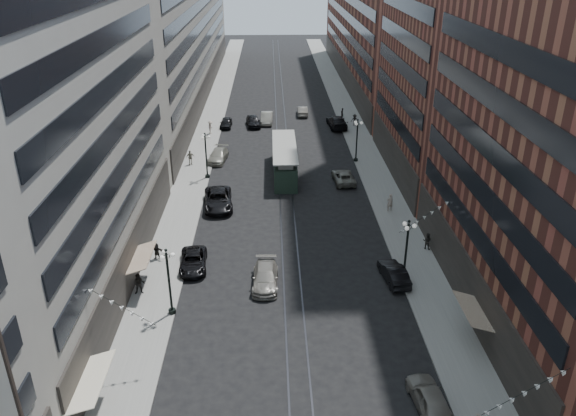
{
  "coord_description": "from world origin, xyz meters",
  "views": [
    {
      "loc": [
        -1.57,
        -7.07,
        25.38
      ],
      "look_at": [
        -0.22,
        35.93,
        5.0
      ],
      "focal_mm": 35.0,
      "sensor_mm": 36.0,
      "label": 1
    }
  ],
  "objects": [
    {
      "name": "ground",
      "position": [
        0.0,
        60.0,
        0.0
      ],
      "size": [
        220.0,
        220.0,
        0.0
      ],
      "primitive_type": "plane",
      "color": "black",
      "rests_on": "ground"
    },
    {
      "name": "sidewalk_west",
      "position": [
        -11.0,
        70.0,
        0.07
      ],
      "size": [
        4.0,
        180.0,
        0.15
      ],
      "primitive_type": "cube",
      "color": "gray",
      "rests_on": "ground"
    },
    {
      "name": "sidewalk_east",
      "position": [
        11.0,
        70.0,
        0.07
      ],
      "size": [
        4.0,
        180.0,
        0.15
      ],
      "primitive_type": "cube",
      "color": "gray",
      "rests_on": "ground"
    },
    {
      "name": "rail_west",
      "position": [
        -0.7,
        70.0,
        0.01
      ],
      "size": [
        0.12,
        180.0,
        0.02
      ],
      "primitive_type": "cube",
      "color": "#2D2D33",
      "rests_on": "ground"
    },
    {
      "name": "rail_east",
      "position": [
        0.7,
        70.0,
        0.01
      ],
      "size": [
        0.12,
        180.0,
        0.02
      ],
      "primitive_type": "cube",
      "color": "#2D2D33",
      "rests_on": "ground"
    },
    {
      "name": "building_west_mid",
      "position": [
        -17.0,
        33.0,
        14.0
      ],
      "size": [
        8.0,
        36.0,
        28.0
      ],
      "primitive_type": "cube",
      "color": "#9D9A8B",
      "rests_on": "ground"
    },
    {
      "name": "building_west_far",
      "position": [
        -17.0,
        96.0,
        13.0
      ],
      "size": [
        8.0,
        90.0,
        26.0
      ],
      "primitive_type": "cube",
      "color": "#9D9A8B",
      "rests_on": "ground"
    },
    {
      "name": "building_east_mid",
      "position": [
        17.0,
        28.0,
        12.0
      ],
      "size": [
        8.0,
        30.0,
        24.0
      ],
      "primitive_type": "cube",
      "color": "brown",
      "rests_on": "ground"
    },
    {
      "name": "building_east_far",
      "position": [
        17.0,
        105.0,
        12.0
      ],
      "size": [
        8.0,
        72.0,
        24.0
      ],
      "primitive_type": "cube",
      "color": "brown",
      "rests_on": "ground"
    },
    {
      "name": "lamppost_sw_far",
      "position": [
        -9.2,
        28.0,
        3.1
      ],
      "size": [
        1.03,
        1.14,
        5.52
      ],
      "color": "black",
      "rests_on": "sidewalk_west"
    },
    {
      "name": "lamppost_sw_mid",
      "position": [
        -9.2,
        55.0,
        3.1
      ],
      "size": [
        1.03,
        1.14,
        5.52
      ],
      "color": "black",
      "rests_on": "sidewalk_west"
    },
    {
      "name": "lamppost_se_far",
      "position": [
        9.2,
        32.0,
        3.1
      ],
      "size": [
        1.03,
        1.14,
        5.52
      ],
      "color": "black",
      "rests_on": "sidewalk_east"
    },
    {
      "name": "lamppost_se_mid",
      "position": [
        9.2,
        60.0,
        3.1
      ],
      "size": [
        1.03,
        1.14,
        5.52
      ],
      "color": "black",
      "rests_on": "sidewalk_east"
    },
    {
      "name": "streetcar",
      "position": [
        0.0,
        56.35,
        1.62
      ],
      "size": [
        2.81,
        12.72,
        3.52
      ],
      "color": "#1F3125",
      "rests_on": "ground"
    },
    {
      "name": "car_2",
      "position": [
        -8.4,
        34.66,
        0.67
      ],
      "size": [
        2.55,
        4.97,
        1.34
      ],
      "primitive_type": "imported",
      "rotation": [
        0.0,
        0.0,
        0.07
      ],
      "color": "black",
      "rests_on": "ground"
    },
    {
      "name": "car_4",
      "position": [
        7.7,
        18.04,
        0.77
      ],
      "size": [
        2.24,
        4.65,
        1.53
      ],
      "primitive_type": "imported",
      "rotation": [
        0.0,
        0.0,
        3.24
      ],
      "color": "gray",
      "rests_on": "ground"
    },
    {
      "name": "pedestrian_2",
      "position": [
        -12.13,
        30.68,
        1.04
      ],
      "size": [
        0.93,
        0.6,
        1.78
      ],
      "primitive_type": "imported",
      "rotation": [
        0.0,
        0.0,
        0.15
      ],
      "color": "black",
      "rests_on": "sidewalk_west"
    },
    {
      "name": "car_7",
      "position": [
        -7.24,
        46.97,
        0.87
      ],
      "size": [
        3.47,
        6.48,
        1.73
      ],
      "primitive_type": "imported",
      "rotation": [
        0.0,
        0.0,
        0.1
      ],
      "color": "black",
      "rests_on": "ground"
    },
    {
      "name": "car_8",
      "position": [
        -8.4,
        60.86,
        0.74
      ],
      "size": [
        2.7,
        5.31,
        1.48
      ],
      "primitive_type": "imported",
      "rotation": [
        0.0,
        0.0,
        -0.13
      ],
      "color": "gray",
      "rests_on": "ground"
    },
    {
      "name": "car_9",
      "position": [
        -8.4,
        75.46,
        0.7
      ],
      "size": [
        1.81,
        4.19,
        1.41
      ],
      "primitive_type": "imported",
      "rotation": [
        0.0,
        0.0,
        -0.04
      ],
      "color": "black",
      "rests_on": "ground"
    },
    {
      "name": "car_10",
      "position": [
        8.4,
        32.09,
        0.73
      ],
      "size": [
        2.13,
        4.6,
        1.46
      ],
      "primitive_type": "imported",
      "rotation": [
        0.0,
        0.0,
        3.28
      ],
      "color": "black",
      "rests_on": "ground"
    },
    {
      "name": "car_11",
      "position": [
        6.8,
        53.32,
        0.69
      ],
      "size": [
        2.57,
        5.09,
        1.38
      ],
      "primitive_type": "imported",
      "rotation": [
        0.0,
        0.0,
        3.2
      ],
      "color": "slate",
      "rests_on": "ground"
    },
    {
      "name": "car_12",
      "position": [
        8.4,
        74.8,
        0.89
      ],
      "size": [
        2.95,
        6.3,
        1.78
      ],
      "primitive_type": "imported",
      "rotation": [
        0.0,
        0.0,
        3.22
      ],
      "color": "black",
      "rests_on": "ground"
    },
    {
      "name": "car_13",
      "position": [
        -4.28,
        75.83,
        0.81
      ],
      "size": [
        2.51,
        4.96,
        1.62
      ],
      "primitive_type": "imported",
      "rotation": [
        0.0,
        0.0,
        0.13
      ],
      "color": "black",
      "rests_on": "ground"
    },
    {
      "name": "car_14",
      "position": [
        3.57,
        81.64,
        0.72
      ],
      "size": [
        1.54,
        4.4,
        1.45
      ],
      "primitive_type": "imported",
      "rotation": [
        0.0,
        0.0,
        3.14
      ],
      "color": "slate",
      "rests_on": "ground"
    },
    {
      "name": "pedestrian_5",
      "position": [
        -11.77,
        36.11,
        0.91
      ],
      "size": [
        1.45,
        0.6,
        1.51
      ],
      "primitive_type": "imported",
      "rotation": [
        0.0,
        0.0,
        -0.14
      ],
      "color": "black",
      "rests_on": "sidewalk_west"
    },
    {
      "name": "pedestrian_6",
      "position": [
        -11.73,
        59.41,
        1.08
      ],
      "size": [
        1.19,
        0.83,
        1.85
      ],
      "primitive_type": "imported",
      "rotation": [
        0.0,
        0.0,
        3.48
      ],
      "color": "gray",
      "rests_on": "sidewalk_west"
    },
    {
      "name": "pedestrian_7",
      "position": [
        12.44,
        37.13,
        0.93
      ],
      "size": [
        0.86,
        0.71,
        1.56
      ],
      "primitive_type": "imported",
      "rotation": [
        0.0,
        0.0,
        2.67
      ],
      "color": "black",
      "rests_on": "sidewalk_east"
    },
    {
      "name": "pedestrian_8",
      "position": [
        10.63,
        45.23,
        1.09
      ],
      "size": [
        0.78,
        0.62,
        1.87
      ],
      "primitive_type": "imported",
      "rotation": [
        0.0,
        0.0,
        3.42
      ],
      "color": "#A19386",
      "rests_on": "sidewalk_east"
    },
    {
      "name": "pedestrian_9",
      "position": [
        11.14,
        75.21,
        1.03
      ],
      "size": [
        1.21,
        0.73,
        1.75
      ],
      "primitive_type": "imported",
      "rotation": [
        0.0,
        0.0,
        -0.24
      ],
      "color": "black",
      "rests_on": "sidewalk_east"
    },
    {
      "name": "car_extra_0",
      "position": [
        -2.2,
        31.82,
        0.73
      ],
      "size": [
        2.18,
        5.11,
        1.47
      ],
      "primitive_type": "imported",
      "rotation": [
        0.0,
        0.0,
        -0.03
      ],
      "color": "gray",
      "rests_on": "ground"
    },
    {
      "name": "car_extra_1",
      "position": [
        -2.2,
        77.45,
        0.82
      ],
      "size": [
        1.95,
        5.05,
        1.64
      ],
      "primitive_type": "imported",
      "rotation": [
        0.0,
        0.0,
        -0.04
      ],
      "color": "gray",
      "rests_on": "ground"
    },
    {
      "name": "pedestrian_extra_0",
      "position": [
        9.72,
        79.31,
        0.96
      ],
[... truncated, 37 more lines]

